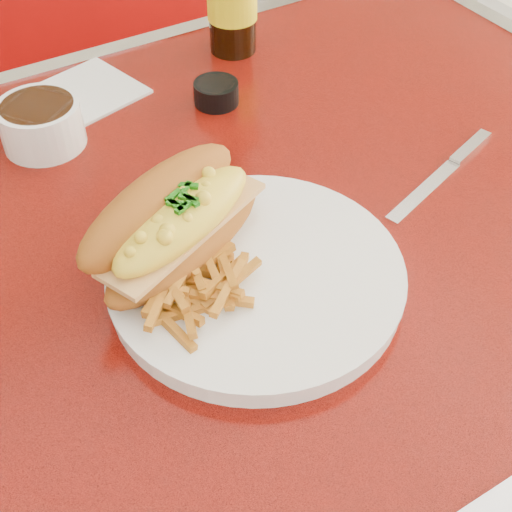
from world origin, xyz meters
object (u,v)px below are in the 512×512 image
gravy_ramekin (41,123)px  booth_bench_far (48,174)px  knife (450,167)px  fork (177,273)px  mac_hoagie (175,221)px  sauce_cup_right (216,92)px  diner_table (215,318)px  dinner_plate (256,277)px

gravy_ramekin → booth_bench_far: bearing=80.0°
gravy_ramekin → knife: 0.49m
knife → booth_bench_far: bearing=89.9°
knife → fork: bearing=162.8°
gravy_ramekin → mac_hoagie: bearing=-80.4°
booth_bench_far → sauce_cup_right: 0.80m
booth_bench_far → diner_table: bearing=-90.0°
dinner_plate → sauce_cup_right: (0.12, 0.31, 0.00)m
diner_table → gravy_ramekin: 0.31m
diner_table → mac_hoagie: 0.23m
diner_table → booth_bench_far: booth_bench_far is taller
fork → sauce_cup_right: bearing=-29.6°
booth_bench_far → sauce_cup_right: booth_bench_far is taller
dinner_plate → fork: same height
sauce_cup_right → diner_table: bearing=-120.9°
mac_hoagie → sauce_cup_right: size_ratio=3.45×
sauce_cup_right → dinner_plate: bearing=-112.1°
booth_bench_far → mac_hoagie: 1.01m
gravy_ramekin → fork: bearing=-84.0°
fork → knife: size_ratio=0.75×
dinner_plate → fork: size_ratio=2.25×
gravy_ramekin → knife: (0.39, -0.29, -0.03)m
booth_bench_far → sauce_cup_right: bearing=-79.0°
sauce_cup_right → knife: 0.31m
fork → sauce_cup_right: (0.19, 0.27, -0.00)m
diner_table → booth_bench_far: size_ratio=1.03×
fork → knife: bearing=-83.3°
diner_table → gravy_ramekin: size_ratio=10.31×
gravy_ramekin → dinner_plate: bearing=-73.7°
dinner_plate → knife: bearing=8.3°
fork → sauce_cup_right: 0.33m
diner_table → mac_hoagie: mac_hoagie is taller
diner_table → sauce_cup_right: 0.29m
booth_bench_far → mac_hoagie: booth_bench_far is taller
dinner_plate → knife: size_ratio=1.68×
diner_table → dinner_plate: bearing=-92.7°
mac_hoagie → sauce_cup_right: mac_hoagie is taller
booth_bench_far → knife: 1.04m
mac_hoagie → sauce_cup_right: bearing=31.0°
mac_hoagie → gravy_ramekin: size_ratio=1.96×
fork → knife: 0.36m
mac_hoagie → knife: mac_hoagie is taller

